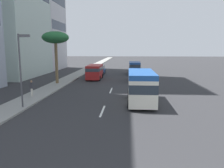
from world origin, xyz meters
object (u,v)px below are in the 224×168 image
(van_lead, at_px, (135,67))
(car_third, at_px, (100,70))
(car_fourth, at_px, (136,76))
(pedestrian_near_lamp, at_px, (32,88))
(minibus_second, at_px, (141,86))
(street_lamp, at_px, (21,62))
(palm_tree, at_px, (55,38))
(van_fifth, at_px, (95,71))

(van_lead, bearing_deg, car_third, 91.58)
(car_third, bearing_deg, car_fourth, 37.17)
(pedestrian_near_lamp, bearing_deg, car_third, 78.02)
(minibus_second, bearing_deg, street_lamp, 106.12)
(street_lamp, bearing_deg, van_lead, -20.91)
(car_fourth, height_order, palm_tree, palm_tree)
(palm_tree, distance_m, street_lamp, 12.81)
(palm_tree, bearing_deg, pedestrian_near_lamp, -179.18)
(car_fourth, height_order, van_fifth, van_fifth)
(minibus_second, bearing_deg, palm_tree, 47.92)
(palm_tree, bearing_deg, car_third, -19.03)
(car_fourth, bearing_deg, street_lamp, 149.26)
(van_lead, bearing_deg, van_fifth, 138.10)
(van_fifth, bearing_deg, car_third, -178.81)
(van_lead, xyz_separation_m, car_fourth, (-8.91, -0.02, -0.55))
(van_lead, relative_size, van_fifth, 0.92)
(minibus_second, bearing_deg, van_lead, -0.03)
(car_third, relative_size, street_lamp, 0.82)
(car_fourth, height_order, street_lamp, street_lamp)
(palm_tree, bearing_deg, van_lead, -40.97)
(van_lead, relative_size, pedestrian_near_lamp, 3.12)
(van_lead, distance_m, van_fifth, 9.66)
(car_third, xyz_separation_m, street_lamp, (-24.83, 2.96, 3.05))
(pedestrian_near_lamp, bearing_deg, van_fifth, 71.94)
(van_fifth, relative_size, street_lamp, 0.91)
(car_third, distance_m, van_fifth, 7.03)
(minibus_second, xyz_separation_m, car_third, (22.08, 6.58, -0.79))
(car_third, bearing_deg, minibus_second, 16.61)
(van_fifth, distance_m, pedestrian_near_lamp, 14.31)
(car_fourth, relative_size, pedestrian_near_lamp, 2.98)
(palm_tree, bearing_deg, minibus_second, -132.08)
(car_fourth, relative_size, street_lamp, 0.80)
(car_fourth, relative_size, palm_tree, 0.68)
(car_fourth, xyz_separation_m, palm_tree, (-3.57, 10.86, 5.35))
(minibus_second, bearing_deg, car_third, 16.61)
(van_lead, distance_m, pedestrian_near_lamp, 23.44)
(pedestrian_near_lamp, bearing_deg, minibus_second, -8.22)
(van_lead, height_order, minibus_second, minibus_second)
(minibus_second, height_order, street_lamp, street_lamp)
(pedestrian_near_lamp, bearing_deg, street_lamp, -75.12)
(car_third, bearing_deg, van_lead, 91.58)
(minibus_second, distance_m, street_lamp, 10.19)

